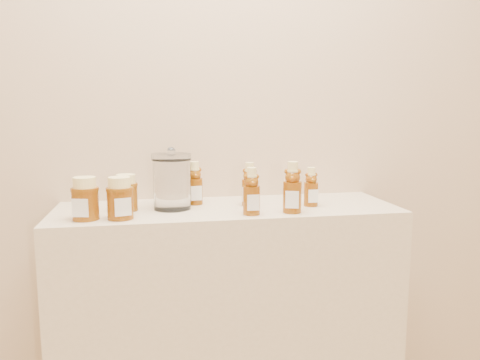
{
  "coord_description": "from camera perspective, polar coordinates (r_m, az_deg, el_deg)",
  "views": [
    {
      "loc": [
        -0.25,
        -0.05,
        1.24
      ],
      "look_at": [
        0.04,
        1.52,
        1.0
      ],
      "focal_mm": 35.0,
      "sensor_mm": 36.0,
      "label": 1
    }
  ],
  "objects": [
    {
      "name": "honey_jar_left",
      "position": [
        1.53,
        -18.35,
        -2.15
      ],
      "size": [
        0.1,
        0.1,
        0.13
      ],
      "primitive_type": null,
      "rotation": [
        0.0,
        0.0,
        -0.25
      ],
      "color": "#673108",
      "rests_on": "display_table"
    },
    {
      "name": "bear_bottle_front_left",
      "position": [
        1.53,
        1.42,
        -0.99
      ],
      "size": [
        0.06,
        0.06,
        0.18
      ],
      "primitive_type": null,
      "rotation": [
        0.0,
        0.0,
        -0.0
      ],
      "color": "#673108",
      "rests_on": "display_table"
    },
    {
      "name": "bear_bottle_front_right",
      "position": [
        1.56,
        6.41,
        -0.48
      ],
      "size": [
        0.08,
        0.08,
        0.19
      ],
      "primitive_type": null,
      "rotation": [
        0.0,
        0.0,
        -0.31
      ],
      "color": "#673108",
      "rests_on": "display_table"
    },
    {
      "name": "bear_bottle_back_mid",
      "position": [
        1.67,
        1.18,
        -0.17
      ],
      "size": [
        0.08,
        0.08,
        0.18
      ],
      "primitive_type": null,
      "rotation": [
        0.0,
        0.0,
        -0.42
      ],
      "color": "#673108",
      "rests_on": "display_table"
    },
    {
      "name": "honey_jar_front",
      "position": [
        1.51,
        -14.43,
        -2.15
      ],
      "size": [
        0.1,
        0.1,
        0.13
      ],
      "primitive_type": null,
      "rotation": [
        0.0,
        0.0,
        0.27
      ],
      "color": "#673108",
      "rests_on": "display_table"
    },
    {
      "name": "bear_bottle_back_right",
      "position": [
        1.68,
        8.66,
        -0.51
      ],
      "size": [
        0.05,
        0.05,
        0.16
      ],
      "primitive_type": null,
      "rotation": [
        0.0,
        0.0,
        -0.0
      ],
      "color": "#673108",
      "rests_on": "display_table"
    },
    {
      "name": "display_table",
      "position": [
        1.8,
        -1.49,
        -17.43
      ],
      "size": [
        1.2,
        0.4,
        0.9
      ],
      "primitive_type": "cube",
      "color": "#C9B693",
      "rests_on": "ground"
    },
    {
      "name": "wall_back",
      "position": [
        1.82,
        -2.61,
        11.99
      ],
      "size": [
        3.5,
        0.02,
        2.7
      ],
      "primitive_type": "cube",
      "color": "tan",
      "rests_on": "ground"
    },
    {
      "name": "bear_bottle_back_left",
      "position": [
        1.7,
        -5.54,
        -0.02
      ],
      "size": [
        0.07,
        0.07,
        0.18
      ],
      "primitive_type": null,
      "rotation": [
        0.0,
        0.0,
        0.11
      ],
      "color": "#673108",
      "rests_on": "display_table"
    },
    {
      "name": "honey_jar_back",
      "position": [
        1.63,
        -13.71,
        -1.51
      ],
      "size": [
        0.1,
        0.1,
        0.12
      ],
      "primitive_type": null,
      "rotation": [
        0.0,
        0.0,
        -0.37
      ],
      "color": "#673108",
      "rests_on": "display_table"
    },
    {
      "name": "glass_canister",
      "position": [
        1.62,
        -8.31,
        0.11
      ],
      "size": [
        0.18,
        0.18,
        0.21
      ],
      "primitive_type": null,
      "rotation": [
        0.0,
        0.0,
        0.43
      ],
      "color": "white",
      "rests_on": "display_table"
    }
  ]
}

